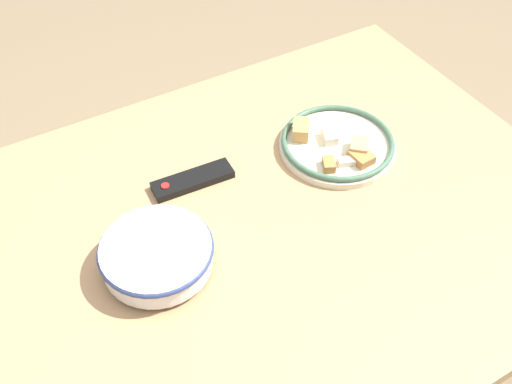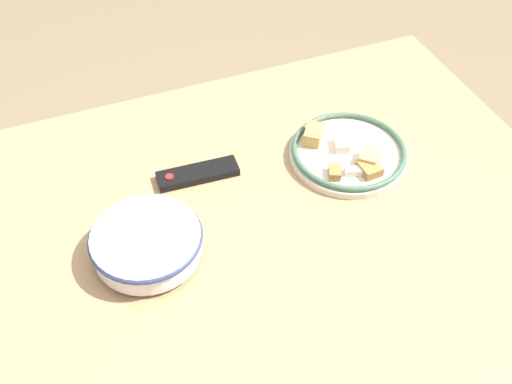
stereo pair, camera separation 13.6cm
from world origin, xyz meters
The scene contains 5 objects.
ground_plane centered at (0.00, 0.00, 0.00)m, with size 8.00×8.00×0.00m, color #7F6B4C.
dining_table centered at (0.00, 0.00, 0.65)m, with size 1.47×1.08×0.71m.
noodle_bowl centered at (-0.26, 0.00, 0.75)m, with size 0.24×0.24×0.07m.
food_plate centered at (0.28, 0.11, 0.73)m, with size 0.29×0.29×0.05m.
tv_remote centered at (-0.09, 0.19, 0.73)m, with size 0.20×0.07×0.02m.
Camera 2 is at (-0.33, -0.82, 1.74)m, focal length 42.00 mm.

